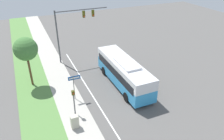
% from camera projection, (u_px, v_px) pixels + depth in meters
% --- Properties ---
extents(ground_plane, '(80.00, 80.00, 0.00)m').
position_uv_depth(ground_plane, '(134.00, 103.00, 22.91)').
color(ground_plane, '#565451').
extents(sidewalk, '(2.80, 80.00, 0.12)m').
position_uv_depth(sidewalk, '(77.00, 118.00, 20.68)').
color(sidewalk, '#ADA89E').
rests_on(sidewalk, ground_plane).
extents(grass_verge, '(3.60, 80.00, 0.10)m').
position_uv_depth(grass_verge, '(42.00, 128.00, 19.55)').
color(grass_verge, '#568442').
rests_on(grass_verge, ground_plane).
extents(lane_divider_near, '(0.14, 30.00, 0.01)m').
position_uv_depth(lane_divider_near, '(102.00, 111.00, 21.63)').
color(lane_divider_near, silver).
rests_on(lane_divider_near, ground_plane).
extents(bus, '(2.72, 10.12, 3.25)m').
position_uv_depth(bus, '(124.00, 71.00, 25.24)').
color(bus, '#3393D1').
rests_on(bus, ground_plane).
extents(signal_gantry, '(7.24, 0.41, 7.43)m').
position_uv_depth(signal_gantry, '(72.00, 25.00, 29.24)').
color(signal_gantry, '#4C4C51').
rests_on(signal_gantry, ground_plane).
extents(pedestrian_signal, '(0.28, 0.34, 2.78)m').
position_uv_depth(pedestrian_signal, '(74.00, 99.00, 20.31)').
color(pedestrian_signal, '#4C4C51').
rests_on(pedestrian_signal, ground_plane).
extents(street_sign, '(1.29, 0.08, 2.92)m').
position_uv_depth(street_sign, '(74.00, 83.00, 22.44)').
color(street_sign, '#4C4C51').
rests_on(street_sign, ground_plane).
extents(utility_cabinet, '(0.68, 0.50, 1.29)m').
position_uv_depth(utility_cabinet, '(75.00, 122.00, 19.20)').
color(utility_cabinet, '#B7B29E').
rests_on(utility_cabinet, sidewalk).
extents(roadside_tree, '(2.62, 2.62, 5.84)m').
position_uv_depth(roadside_tree, '(26.00, 49.00, 23.73)').
color(roadside_tree, brown).
rests_on(roadside_tree, grass_verge).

